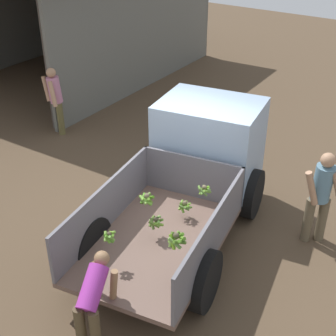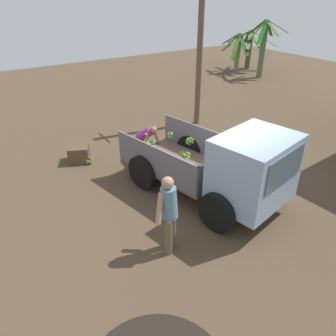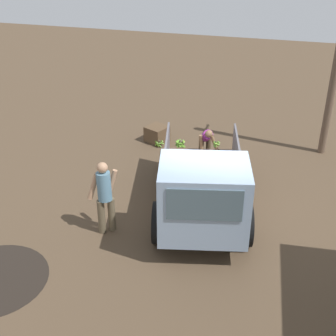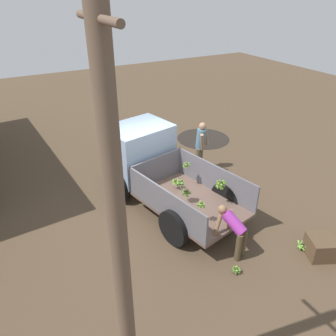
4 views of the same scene
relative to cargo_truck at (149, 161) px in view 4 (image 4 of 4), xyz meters
name	(u,v)px [view 4 (image 4 of 4)]	position (x,y,z in m)	size (l,w,h in m)	color
ground	(158,202)	(-0.61, 0.03, -1.06)	(36.00, 36.00, 0.00)	brown
mud_patch_0	(203,138)	(2.52, -3.68, -1.05)	(2.15, 2.15, 0.01)	black
cargo_truck	(149,161)	(0.00, 0.00, 0.00)	(4.64, 2.78, 2.01)	brown
utility_pole	(119,247)	(-4.90, 2.70, 1.88)	(1.00, 0.21, 5.78)	brown
person_foreground_visitor	(201,144)	(0.41, -2.10, -0.10)	(0.59, 0.63, 1.73)	brown
person_worker_loading	(234,229)	(-3.29, -0.53, -0.34)	(0.76, 0.70, 1.20)	#4E3F29
banana_bunch_on_ground_0	(236,270)	(-3.84, -0.23, -0.96)	(0.20, 0.20, 0.16)	#443E2C
banana_bunch_on_ground_1	(303,245)	(-4.02, -2.11, -0.94)	(0.29, 0.30, 0.22)	#443D2C
wooden_crate_0	(321,247)	(-4.36, -2.28, -0.81)	(0.60, 0.60, 0.49)	brown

